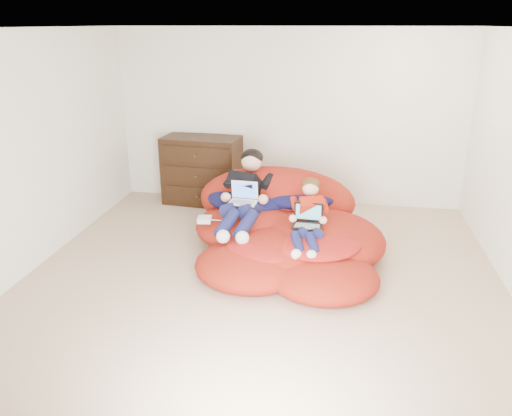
{
  "coord_description": "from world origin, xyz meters",
  "views": [
    {
      "loc": [
        0.71,
        -4.65,
        2.54
      ],
      "look_at": [
        -0.1,
        0.23,
        0.7
      ],
      "focal_mm": 35.0,
      "sensor_mm": 36.0,
      "label": 1
    }
  ],
  "objects": [
    {
      "name": "room_shell",
      "position": [
        0.0,
        0.0,
        0.22
      ],
      "size": [
        5.1,
        5.1,
        2.77
      ],
      "color": "#C5AA8C",
      "rests_on": "ground"
    },
    {
      "name": "dresser",
      "position": [
        -1.24,
        2.21,
        0.5
      ],
      "size": [
        1.15,
        0.67,
        0.99
      ],
      "color": "black",
      "rests_on": "ground"
    },
    {
      "name": "beanbag_pile",
      "position": [
        0.15,
        0.7,
        0.26
      ],
      "size": [
        2.34,
        2.41,
        0.92
      ],
      "color": "#B02213",
      "rests_on": "ground"
    },
    {
      "name": "cream_pillow",
      "position": [
        -0.5,
        1.43,
        0.62
      ],
      "size": [
        0.45,
        0.29,
        0.29
      ],
      "primitive_type": "ellipsoid",
      "color": "beige",
      "rests_on": "beanbag_pile"
    },
    {
      "name": "older_boy",
      "position": [
        -0.33,
        0.88,
        0.68
      ],
      "size": [
        0.51,
        1.4,
        0.74
      ],
      "color": "black",
      "rests_on": "beanbag_pile"
    },
    {
      "name": "younger_boy",
      "position": [
        0.45,
        0.42,
        0.6
      ],
      "size": [
        0.37,
        0.96,
        0.62
      ],
      "color": "#B72310",
      "rests_on": "beanbag_pile"
    },
    {
      "name": "laptop_white",
      "position": [
        -0.33,
        0.72,
        0.64
      ],
      "size": [
        0.33,
        0.28,
        0.23
      ],
      "color": "white",
      "rests_on": "older_boy"
    },
    {
      "name": "laptop_black",
      "position": [
        0.45,
        0.35,
        0.55
      ],
      "size": [
        0.32,
        0.27,
        0.23
      ],
      "color": "black",
      "rests_on": "younger_boy"
    },
    {
      "name": "power_adapter",
      "position": [
        -0.74,
        0.5,
        0.42
      ],
      "size": [
        0.17,
        0.17,
        0.06
      ],
      "primitive_type": "cube",
      "rotation": [
        0.0,
        0.0,
        0.11
      ],
      "color": "white",
      "rests_on": "beanbag_pile"
    }
  ]
}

